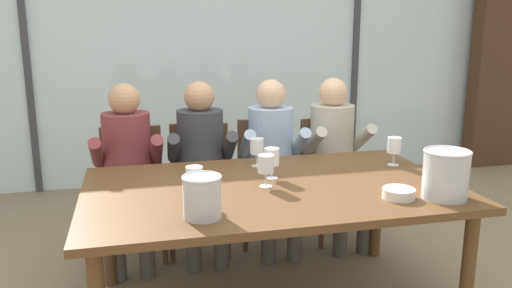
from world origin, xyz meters
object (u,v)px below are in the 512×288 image
wine_glass_near_bucket (272,158)px  chair_near_curtain (133,181)px  person_pale_blue_shirt (273,153)px  wine_glass_spare_empty (194,177)px  ice_bucket_secondary (446,174)px  wine_glass_by_left_taster (394,146)px  dining_table (271,197)px  person_charcoal_jacket (202,157)px  ice_bucket_primary (202,196)px  wine_glass_center_pour (266,165)px  chair_center (267,170)px  chair_left_of_center (200,176)px  person_maroon_top (128,161)px  person_beige_jumper (336,149)px  tasting_bowl (399,193)px  chair_right_of_center (331,167)px  wine_glass_by_right_taster (257,147)px

wine_glass_near_bucket → chair_near_curtain: bearing=131.8°
person_pale_blue_shirt → wine_glass_spare_empty: person_pale_blue_shirt is taller
ice_bucket_secondary → wine_glass_by_left_taster: 0.62m
chair_near_curtain → dining_table: bearing=-52.8°
person_charcoal_jacket → ice_bucket_secondary: (1.04, -1.26, 0.17)m
ice_bucket_primary → wine_glass_center_pour: bearing=43.1°
chair_center → chair_left_of_center: bearing=-167.6°
person_maroon_top → person_beige_jumper: bearing=-0.1°
chair_center → tasting_bowl: 1.43m
tasting_bowl → wine_glass_center_pour: 0.69m
wine_glass_spare_empty → chair_center: bearing=60.1°
person_charcoal_jacket → chair_near_curtain: bearing=169.2°
chair_center → person_charcoal_jacket: 0.56m
chair_left_of_center → person_pale_blue_shirt: person_pale_blue_shirt is taller
ice_bucket_secondary → person_beige_jumper: bearing=92.6°
chair_center → person_pale_blue_shirt: 0.24m
person_pale_blue_shirt → wine_glass_by_left_taster: size_ratio=6.86×
ice_bucket_primary → person_beige_jumper: bearing=47.3°
wine_glass_by_left_taster → person_pale_blue_shirt: bearing=132.3°
wine_glass_near_bucket → person_charcoal_jacket: bearing=111.8°
person_maroon_top → person_charcoal_jacket: size_ratio=1.00×
chair_right_of_center → ice_bucket_primary: (-1.17, -1.36, 0.32)m
chair_near_curtain → person_pale_blue_shirt: person_pale_blue_shirt is taller
person_charcoal_jacket → wine_glass_center_pour: 0.92m
person_pale_blue_shirt → ice_bucket_secondary: (0.53, -1.26, 0.17)m
wine_glass_center_pour → person_pale_blue_shirt: bearing=72.2°
ice_bucket_secondary → chair_center: bearing=110.4°
chair_right_of_center → wine_glass_by_left_taster: size_ratio=5.03×
person_charcoal_jacket → wine_glass_by_right_taster: person_charcoal_jacket is taller
chair_right_of_center → chair_near_curtain: bearing=177.5°
person_charcoal_jacket → ice_bucket_secondary: size_ratio=4.89×
person_pale_blue_shirt → wine_glass_spare_empty: 1.23m
person_pale_blue_shirt → wine_glass_by_left_taster: person_pale_blue_shirt is taller
person_maroon_top → person_charcoal_jacket: 0.49m
ice_bucket_secondary → chair_right_of_center: bearing=91.7°
person_beige_jumper → wine_glass_spare_empty: 1.55m
wine_glass_spare_empty → dining_table: bearing=19.2°
ice_bucket_secondary → wine_glass_near_bucket: ice_bucket_secondary is taller
chair_center → wine_glass_by_right_taster: 0.76m
wine_glass_by_left_taster → wine_glass_spare_empty: bearing=-163.7°
dining_table → chair_left_of_center: bearing=104.9°
wine_glass_by_left_taster → wine_glass_center_pour: bearing=-165.0°
dining_table → wine_glass_spare_empty: size_ratio=11.36×
person_beige_jumper → wine_glass_near_bucket: 1.02m
chair_center → chair_right_of_center: 0.50m
chair_right_of_center → ice_bucket_primary: bearing=-133.0°
wine_glass_center_pour → wine_glass_by_left_taster: bearing=15.0°
person_maroon_top → chair_center: bearing=9.2°
chair_left_of_center → person_maroon_top: 0.53m
chair_left_of_center → chair_center: (0.51, 0.05, 0.00)m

